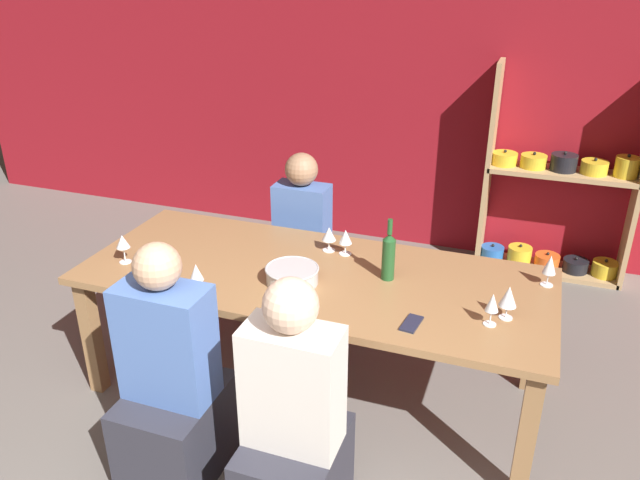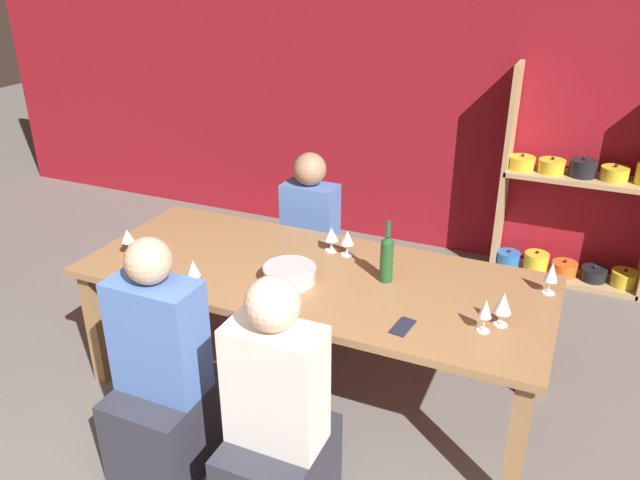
% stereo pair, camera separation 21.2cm
% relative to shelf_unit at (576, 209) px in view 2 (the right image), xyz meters
% --- Properties ---
extents(wall_back_red, '(8.80, 0.06, 2.70)m').
position_rel_shelf_unit_xyz_m(wall_back_red, '(-1.19, 0.20, 0.77)').
color(wall_back_red, maroon).
rests_on(wall_back_red, ground_plane).
extents(shelf_unit, '(1.09, 0.30, 1.60)m').
position_rel_shelf_unit_xyz_m(shelf_unit, '(0.00, 0.00, 0.00)').
color(shelf_unit, tan).
rests_on(shelf_unit, ground_plane).
extents(dining_table, '(2.49, 1.02, 0.75)m').
position_rel_shelf_unit_xyz_m(dining_table, '(-1.22, -1.99, 0.09)').
color(dining_table, olive).
rests_on(dining_table, ground_plane).
extents(mixing_bowl, '(0.28, 0.28, 0.09)m').
position_rel_shelf_unit_xyz_m(mixing_bowl, '(-1.29, -2.13, 0.21)').
color(mixing_bowl, '#B7BABC').
rests_on(mixing_bowl, dining_table).
extents(wine_bottle_green, '(0.07, 0.07, 0.34)m').
position_rel_shelf_unit_xyz_m(wine_bottle_green, '(-0.84, -1.92, 0.30)').
color(wine_bottle_green, '#1E4C23').
rests_on(wine_bottle_green, dining_table).
extents(wine_glass_white_a, '(0.06, 0.06, 0.16)m').
position_rel_shelf_unit_xyz_m(wine_glass_white_a, '(-0.29, -2.19, 0.28)').
color(wine_glass_white_a, white).
rests_on(wine_glass_white_a, dining_table).
extents(wine_glass_white_b, '(0.07, 0.07, 0.15)m').
position_rel_shelf_unit_xyz_m(wine_glass_white_b, '(-1.14, -1.72, 0.27)').
color(wine_glass_white_b, white).
rests_on(wine_glass_white_b, dining_table).
extents(wine_glass_white_c, '(0.08, 0.08, 0.17)m').
position_rel_shelf_unit_xyz_m(wine_glass_white_c, '(-0.23, -2.11, 0.28)').
color(wine_glass_white_c, white).
rests_on(wine_glass_white_c, dining_table).
extents(wine_glass_white_d, '(0.08, 0.08, 0.14)m').
position_rel_shelf_unit_xyz_m(wine_glass_white_d, '(-1.24, -1.70, 0.27)').
color(wine_glass_white_d, white).
rests_on(wine_glass_white_d, dining_table).
extents(wine_glass_red_a, '(0.07, 0.07, 0.17)m').
position_rel_shelf_unit_xyz_m(wine_glass_red_a, '(-0.05, -1.71, 0.28)').
color(wine_glass_red_a, white).
rests_on(wine_glass_red_a, dining_table).
extents(wine_glass_empty_a, '(0.07, 0.07, 0.16)m').
position_rel_shelf_unit_xyz_m(wine_glass_empty_a, '(-2.24, -2.22, 0.29)').
color(wine_glass_empty_a, white).
rests_on(wine_glass_empty_a, dining_table).
extents(wine_glass_empty_b, '(0.07, 0.07, 0.18)m').
position_rel_shelf_unit_xyz_m(wine_glass_empty_b, '(-1.68, -2.42, 0.30)').
color(wine_glass_empty_b, white).
rests_on(wine_glass_empty_b, dining_table).
extents(cell_phone, '(0.09, 0.16, 0.01)m').
position_rel_shelf_unit_xyz_m(cell_phone, '(-0.63, -2.31, 0.17)').
color(cell_phone, '#1E2338').
rests_on(cell_phone, dining_table).
extents(person_near_a, '(0.41, 0.51, 1.21)m').
position_rel_shelf_unit_xyz_m(person_near_a, '(-1.62, -2.79, -0.14)').
color(person_near_a, '#2D2D38').
rests_on(person_near_a, ground_plane).
extents(person_far_a, '(0.36, 0.44, 1.15)m').
position_rel_shelf_unit_xyz_m(person_far_a, '(-1.59, -1.22, -0.15)').
color(person_far_a, '#2D2D38').
rests_on(person_far_a, ground_plane).
extents(person_near_b, '(0.40, 0.50, 1.20)m').
position_rel_shelf_unit_xyz_m(person_near_b, '(-0.99, -2.86, -0.14)').
color(person_near_b, '#2D2D38').
rests_on(person_near_b, ground_plane).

